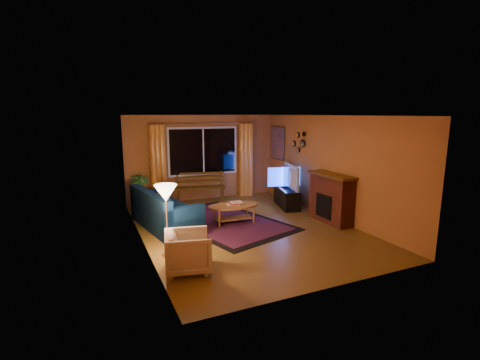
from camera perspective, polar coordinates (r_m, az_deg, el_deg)
name	(u,v)px	position (r m, az deg, el deg)	size (l,w,h in m)	color
floor	(245,228)	(7.93, 0.89, -7.92)	(4.50, 6.00, 0.02)	brown
ceiling	(246,115)	(7.50, 0.95, 10.61)	(4.50, 6.00, 0.02)	white
wall_back	(203,158)	(10.39, -6.12, 3.67)	(4.50, 0.02, 2.50)	#BE7336
wall_left	(140,182)	(6.98, -16.14, -0.25)	(0.02, 6.00, 2.50)	#BE7336
wall_right	(329,167)	(8.80, 14.39, 2.08)	(0.02, 6.00, 2.50)	#BE7336
window	(203,151)	(10.30, -6.03, 4.73)	(2.00, 0.02, 1.30)	black
curtain_rod	(203,124)	(10.21, -6.04, 9.18)	(0.03, 0.03, 3.20)	#BF8C3F
curtain_left	(158,165)	(9.95, -13.29, 2.36)	(0.36, 0.36, 2.24)	orange
curtain_right	(246,160)	(10.78, 0.96, 3.29)	(0.36, 0.36, 2.24)	orange
bench	(200,195)	(10.18, -6.54, -2.41)	(1.44, 0.42, 0.43)	#52340A
potted_plant	(140,193)	(9.65, -16.11, -2.00)	(0.52, 0.52, 0.93)	#235B1E
sofa	(165,209)	(8.05, -12.17, -4.62)	(0.90, 2.11, 0.85)	#082145
dog	(163,193)	(8.45, -12.58, -2.07)	(0.36, 0.49, 0.53)	#916847
armchair	(188,250)	(5.82, -8.53, -11.22)	(0.71, 0.67, 0.73)	beige
floor_lamp	(167,221)	(6.37, -11.91, -6.67)	(0.22, 0.22, 1.30)	#BF8C3F
rug	(223,222)	(8.33, -2.73, -6.83)	(2.08, 3.29, 0.02)	maroon
coffee_table	(234,214)	(8.20, -1.05, -5.59)	(1.21, 1.21, 0.44)	#B2763B
tv_console	(287,197)	(9.70, 7.66, -2.83)	(0.42, 1.25, 0.52)	black
television	(287,176)	(9.58, 7.75, 0.58)	(1.14, 0.15, 0.66)	black
fireplace	(331,199)	(8.50, 14.73, -3.06)	(0.40, 1.20, 1.10)	maroon
mirror_cluster	(298,141)	(9.75, 9.56, 6.36)	(0.06, 0.60, 0.56)	black
painting	(278,143)	(10.74, 6.18, 6.05)	(0.04, 0.76, 0.96)	orange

